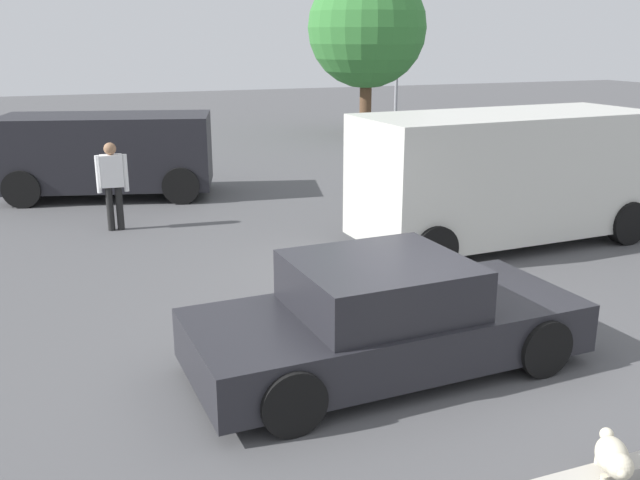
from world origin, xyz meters
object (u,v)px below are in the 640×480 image
suv_dark (108,152)px  sedan_foreground (385,319)px  dog (613,458)px  pedestrian (112,179)px  light_post_near (398,22)px  van_white (504,174)px

suv_dark → sedan_foreground: bearing=116.6°
sedan_foreground → dog: size_ratio=7.37×
suv_dark → pedestrian: suv_dark is taller
dog → light_post_near: light_post_near is taller
suv_dark → light_post_near: bearing=-123.7°
van_white → light_post_near: bearing=66.0°
dog → suv_dark: suv_dark is taller
sedan_foreground → dog: bearing=-76.7°
sedan_foreground → pedestrian: (-2.18, 6.86, 0.40)m
dog → van_white: van_white is taller
sedan_foreground → van_white: van_white is taller
pedestrian → light_post_near: (13.21, 14.42, 3.07)m
dog → van_white: bearing=-175.5°
van_white → light_post_near: (7.00, 17.69, 2.83)m
dog → pedestrian: (-2.92, 9.46, 0.68)m
suv_dark → light_post_near: light_post_near is taller
suv_dark → dog: bearing=117.5°
sedan_foreground → van_white: 5.44m
pedestrian → suv_dark: bearing=-179.1°
van_white → pedestrian: (-6.21, 3.27, -0.24)m
light_post_near → suv_dark: bearing=-138.8°
sedan_foreground → light_post_near: bearing=60.2°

